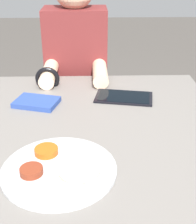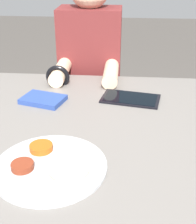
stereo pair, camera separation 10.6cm
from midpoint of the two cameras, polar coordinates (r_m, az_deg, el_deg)
dining_table at (r=1.30m, az=-2.09°, el=-16.57°), size 1.14×1.04×0.71m
thali_tray at (r=0.89m, az=-5.51°, el=-9.83°), size 0.32×0.32×0.03m
red_notebook at (r=1.28m, az=-7.68°, el=2.17°), size 0.19×0.16×0.02m
tablet_device at (r=1.30m, az=8.29°, el=2.40°), size 0.26×0.18×0.01m
person_diner at (r=1.74m, az=0.35°, el=4.25°), size 0.34×0.44×1.20m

